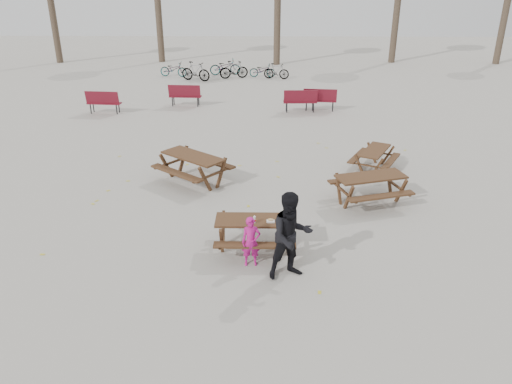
{
  "coord_description": "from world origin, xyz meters",
  "views": [
    {
      "loc": [
        0.19,
        -9.99,
        5.92
      ],
      "look_at": [
        0.0,
        1.0,
        1.0
      ],
      "focal_mm": 35.0,
      "sensor_mm": 36.0,
      "label": 1
    }
  ],
  "objects_px": {
    "main_picnic_table": "(255,227)",
    "picnic_table_north": "(193,169)",
    "adult": "(291,236)",
    "soda_bottle": "(255,220)",
    "child": "(251,242)",
    "food_tray": "(271,221)",
    "picnic_table_far": "(374,160)",
    "picnic_table_east": "(370,189)"
  },
  "relations": [
    {
      "from": "soda_bottle",
      "to": "adult",
      "type": "xyz_separation_m",
      "value": [
        0.77,
        -0.91,
        0.11
      ]
    },
    {
      "from": "picnic_table_far",
      "to": "adult",
      "type": "bearing_deg",
      "value": -178.33
    },
    {
      "from": "soda_bottle",
      "to": "child",
      "type": "height_order",
      "value": "child"
    },
    {
      "from": "main_picnic_table",
      "to": "picnic_table_far",
      "type": "height_order",
      "value": "main_picnic_table"
    },
    {
      "from": "picnic_table_north",
      "to": "child",
      "type": "bearing_deg",
      "value": -28.96
    },
    {
      "from": "main_picnic_table",
      "to": "picnic_table_north",
      "type": "distance_m",
      "value": 4.4
    },
    {
      "from": "picnic_table_north",
      "to": "main_picnic_table",
      "type": "bearing_deg",
      "value": -24.83
    },
    {
      "from": "food_tray",
      "to": "picnic_table_north",
      "type": "distance_m",
      "value": 4.68
    },
    {
      "from": "child",
      "to": "picnic_table_east",
      "type": "distance_m",
      "value": 4.52
    },
    {
      "from": "soda_bottle",
      "to": "picnic_table_north",
      "type": "height_order",
      "value": "soda_bottle"
    },
    {
      "from": "child",
      "to": "adult",
      "type": "relative_size",
      "value": 0.6
    },
    {
      "from": "soda_bottle",
      "to": "adult",
      "type": "bearing_deg",
      "value": -50.06
    },
    {
      "from": "child",
      "to": "soda_bottle",
      "type": "bearing_deg",
      "value": 77.1
    },
    {
      "from": "main_picnic_table",
      "to": "adult",
      "type": "bearing_deg",
      "value": -55.07
    },
    {
      "from": "adult",
      "to": "picnic_table_far",
      "type": "distance_m",
      "value": 6.83
    },
    {
      "from": "child",
      "to": "picnic_table_north",
      "type": "relative_size",
      "value": 0.57
    },
    {
      "from": "food_tray",
      "to": "adult",
      "type": "distance_m",
      "value": 1.05
    },
    {
      "from": "soda_bottle",
      "to": "child",
      "type": "relative_size",
      "value": 0.15
    },
    {
      "from": "child",
      "to": "adult",
      "type": "bearing_deg",
      "value": -32.33
    },
    {
      "from": "main_picnic_table",
      "to": "picnic_table_far",
      "type": "bearing_deg",
      "value": 53.66
    },
    {
      "from": "food_tray",
      "to": "child",
      "type": "xyz_separation_m",
      "value": [
        -0.42,
        -0.52,
        -0.23
      ]
    },
    {
      "from": "food_tray",
      "to": "picnic_table_far",
      "type": "xyz_separation_m",
      "value": [
        3.37,
        5.18,
        -0.45
      ]
    },
    {
      "from": "main_picnic_table",
      "to": "child",
      "type": "xyz_separation_m",
      "value": [
        -0.08,
        -0.65,
        -0.02
      ]
    },
    {
      "from": "main_picnic_table",
      "to": "food_tray",
      "type": "distance_m",
      "value": 0.42
    },
    {
      "from": "adult",
      "to": "picnic_table_far",
      "type": "height_order",
      "value": "adult"
    },
    {
      "from": "soda_bottle",
      "to": "picnic_table_north",
      "type": "xyz_separation_m",
      "value": [
        -1.92,
        4.11,
        -0.42
      ]
    },
    {
      "from": "picnic_table_far",
      "to": "soda_bottle",
      "type": "bearing_deg",
      "value": 171.9
    },
    {
      "from": "picnic_table_east",
      "to": "soda_bottle",
      "type": "bearing_deg",
      "value": -156.02
    },
    {
      "from": "food_tray",
      "to": "adult",
      "type": "relative_size",
      "value": 0.09
    },
    {
      "from": "picnic_table_far",
      "to": "child",
      "type": "bearing_deg",
      "value": 173.82
    },
    {
      "from": "picnic_table_east",
      "to": "picnic_table_north",
      "type": "bearing_deg",
      "value": 147.35
    },
    {
      "from": "food_tray",
      "to": "picnic_table_north",
      "type": "bearing_deg",
      "value": 119.22
    },
    {
      "from": "adult",
      "to": "picnic_table_north",
      "type": "bearing_deg",
      "value": 98.0
    },
    {
      "from": "adult",
      "to": "picnic_table_east",
      "type": "distance_m",
      "value": 4.36
    },
    {
      "from": "child",
      "to": "picnic_table_north",
      "type": "xyz_separation_m",
      "value": [
        -1.86,
        4.6,
        -0.14
      ]
    },
    {
      "from": "food_tray",
      "to": "soda_bottle",
      "type": "relative_size",
      "value": 1.06
    },
    {
      "from": "child",
      "to": "adult",
      "type": "xyz_separation_m",
      "value": [
        0.83,
        -0.43,
        0.39
      ]
    },
    {
      "from": "picnic_table_east",
      "to": "main_picnic_table",
      "type": "bearing_deg",
      "value": -157.66
    },
    {
      "from": "adult",
      "to": "food_tray",
      "type": "bearing_deg",
      "value": 93.15
    },
    {
      "from": "food_tray",
      "to": "adult",
      "type": "xyz_separation_m",
      "value": [
        0.41,
        -0.95,
        0.16
      ]
    },
    {
      "from": "adult",
      "to": "soda_bottle",
      "type": "bearing_deg",
      "value": 109.8
    },
    {
      "from": "main_picnic_table",
      "to": "child",
      "type": "relative_size",
      "value": 1.59
    }
  ]
}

